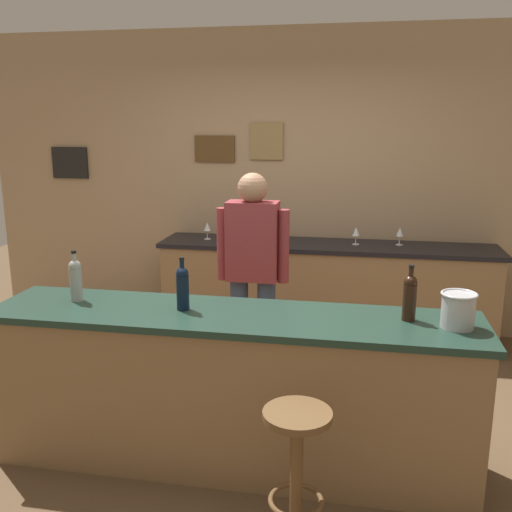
{
  "coord_description": "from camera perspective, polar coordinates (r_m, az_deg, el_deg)",
  "views": [
    {
      "loc": [
        0.69,
        -3.32,
        1.96
      ],
      "look_at": [
        -0.02,
        0.45,
        1.05
      ],
      "focal_mm": 39.83,
      "sensor_mm": 36.0,
      "label": 1
    }
  ],
  "objects": [
    {
      "name": "side_counter",
      "position": [
        5.2,
        6.95,
        -3.61
      ],
      "size": [
        2.99,
        0.56,
        0.9
      ],
      "color": "olive",
      "rests_on": "ground_plane"
    },
    {
      "name": "wine_bottle_c",
      "position": [
        3.14,
        15.18,
        -3.88
      ],
      "size": [
        0.07,
        0.07,
        0.31
      ],
      "color": "black",
      "rests_on": "bar_counter"
    },
    {
      "name": "wine_bottle_a",
      "position": [
        3.52,
        -17.66,
        -2.17
      ],
      "size": [
        0.07,
        0.07,
        0.31
      ],
      "color": "#999E99",
      "rests_on": "bar_counter"
    },
    {
      "name": "back_wall",
      "position": [
        5.43,
        3.16,
        7.42
      ],
      "size": [
        6.0,
        0.09,
        2.8
      ],
      "color": "tan",
      "rests_on": "ground_plane"
    },
    {
      "name": "wine_glass_c",
      "position": [
        5.14,
        14.25,
        2.28
      ],
      "size": [
        0.07,
        0.07,
        0.16
      ],
      "color": "silver",
      "rests_on": "side_counter"
    },
    {
      "name": "ice_bucket",
      "position": [
        3.11,
        19.64,
        -5.06
      ],
      "size": [
        0.19,
        0.19,
        0.19
      ],
      "color": "#B7BABF",
      "rests_on": "bar_counter"
    },
    {
      "name": "coffee_mug",
      "position": [
        5.15,
        -0.42,
        2.01
      ],
      "size": [
        0.12,
        0.08,
        0.09
      ],
      "color": "#336699",
      "rests_on": "side_counter"
    },
    {
      "name": "wine_bottle_b",
      "position": [
        3.22,
        -7.39,
        -3.06
      ],
      "size": [
        0.07,
        0.07,
        0.31
      ],
      "color": "black",
      "rests_on": "bar_counter"
    },
    {
      "name": "bar_counter",
      "position": [
        3.36,
        -2.46,
        -13.2
      ],
      "size": [
        2.77,
        0.6,
        0.92
      ],
      "color": "olive",
      "rests_on": "ground_plane"
    },
    {
      "name": "wine_glass_b",
      "position": [
        5.08,
        10.01,
        2.36
      ],
      "size": [
        0.07,
        0.07,
        0.16
      ],
      "color": "silver",
      "rests_on": "side_counter"
    },
    {
      "name": "bartender",
      "position": [
        4.05,
        -0.33,
        -1.31
      ],
      "size": [
        0.52,
        0.21,
        1.62
      ],
      "color": "#384766",
      "rests_on": "ground_plane"
    },
    {
      "name": "bar_stool",
      "position": [
        2.78,
        4.11,
        -19.3
      ],
      "size": [
        0.32,
        0.32,
        0.68
      ],
      "color": "brown",
      "rests_on": "ground_plane"
    },
    {
      "name": "ground_plane",
      "position": [
        3.92,
        -1.02,
        -16.68
      ],
      "size": [
        10.0,
        10.0,
        0.0
      ],
      "primitive_type": "plane",
      "color": "brown"
    },
    {
      "name": "wine_glass_a",
      "position": [
        5.26,
        -4.91,
        2.88
      ],
      "size": [
        0.07,
        0.07,
        0.16
      ],
      "color": "silver",
      "rests_on": "side_counter"
    }
  ]
}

